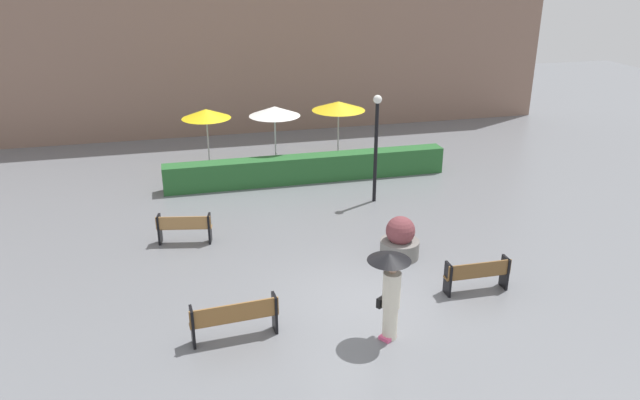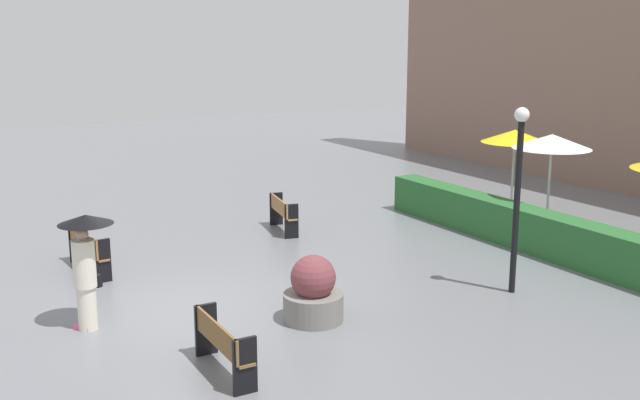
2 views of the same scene
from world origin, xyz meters
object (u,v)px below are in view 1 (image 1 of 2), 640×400
(lamp_post, at_px, (376,137))
(patio_umbrella_yellow, at_px, (206,114))
(bench_near_right, at_px, (477,274))
(planter_pot, at_px, (400,240))
(bench_far_left, at_px, (184,227))
(pedestrian_with_umbrella, at_px, (390,285))
(patio_umbrella_yellow_far, at_px, (338,106))
(patio_umbrella_white, at_px, (275,111))
(bench_near_left, at_px, (235,317))

(lamp_post, relative_size, patio_umbrella_yellow, 1.56)
(bench_near_right, xyz_separation_m, patio_umbrella_yellow, (-5.60, 11.17, 1.63))
(planter_pot, bearing_deg, bench_far_left, 157.94)
(pedestrian_with_umbrella, height_order, lamp_post, lamp_post)
(bench_far_left, height_order, pedestrian_with_umbrella, pedestrian_with_umbrella)
(bench_far_left, bearing_deg, patio_umbrella_yellow_far, 46.00)
(planter_pot, bearing_deg, patio_umbrella_yellow_far, 85.31)
(lamp_post, relative_size, patio_umbrella_yellow_far, 1.53)
(patio_umbrella_yellow_far, bearing_deg, patio_umbrella_white, -158.69)
(bench_far_left, xyz_separation_m, patio_umbrella_yellow, (1.20, 6.69, 1.61))
(planter_pot, height_order, lamp_post, lamp_post)
(planter_pot, bearing_deg, patio_umbrella_yellow, 116.34)
(bench_near_left, bearing_deg, pedestrian_with_umbrella, -12.59)
(bench_near_left, relative_size, planter_pot, 1.61)
(bench_near_left, xyz_separation_m, pedestrian_with_umbrella, (3.20, -0.71, 0.72))
(bench_near_left, bearing_deg, patio_umbrella_yellow, 88.32)
(bench_near_right, bearing_deg, pedestrian_with_umbrella, -154.97)
(planter_pot, xyz_separation_m, lamp_post, (0.65, 4.07, 1.73))
(bench_near_right, distance_m, pedestrian_with_umbrella, 3.13)
(patio_umbrella_yellow, distance_m, patio_umbrella_white, 2.70)
(bench_near_left, height_order, patio_umbrella_yellow_far, patio_umbrella_yellow_far)
(planter_pot, relative_size, patio_umbrella_white, 0.47)
(bench_far_left, bearing_deg, bench_near_right, -33.40)
(patio_umbrella_yellow, bearing_deg, pedestrian_with_umbrella, -77.10)
(lamp_post, distance_m, patio_umbrella_yellow, 7.07)
(bench_near_right, xyz_separation_m, pedestrian_with_umbrella, (-2.75, -1.28, 0.77))
(planter_pot, distance_m, patio_umbrella_white, 8.27)
(patio_umbrella_yellow, xyz_separation_m, patio_umbrella_white, (2.42, -1.16, 0.23))
(planter_pot, relative_size, patio_umbrella_yellow, 0.51)
(pedestrian_with_umbrella, height_order, patio_umbrella_yellow, patio_umbrella_yellow)
(bench_near_right, relative_size, bench_far_left, 1.04)
(bench_near_right, xyz_separation_m, planter_pot, (-1.16, 2.20, 0.01))
(patio_umbrella_white, bearing_deg, lamp_post, -54.42)
(pedestrian_with_umbrella, xyz_separation_m, patio_umbrella_yellow_far, (2.32, 12.36, 0.90))
(bench_near_left, distance_m, bench_near_right, 5.97)
(bench_near_left, bearing_deg, patio_umbrella_white, 75.33)
(bench_far_left, height_order, patio_umbrella_yellow, patio_umbrella_yellow)
(lamp_post, bearing_deg, patio_umbrella_yellow, 136.13)
(patio_umbrella_yellow, distance_m, patio_umbrella_yellow_far, 5.17)
(patio_umbrella_white, bearing_deg, bench_far_left, -123.25)
(bench_near_left, xyz_separation_m, patio_umbrella_yellow_far, (5.51, 11.64, 1.62))
(bench_far_left, relative_size, pedestrian_with_umbrella, 0.79)
(planter_pot, bearing_deg, bench_near_left, -149.97)
(bench_near_right, distance_m, bench_far_left, 8.14)
(patio_umbrella_yellow_far, bearing_deg, patio_umbrella_yellow, 178.96)
(bench_far_left, distance_m, pedestrian_with_umbrella, 7.08)
(bench_near_right, height_order, patio_umbrella_white, patio_umbrella_white)
(bench_far_left, distance_m, lamp_post, 6.76)
(bench_near_right, relative_size, patio_umbrella_yellow, 0.71)
(bench_far_left, height_order, lamp_post, lamp_post)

